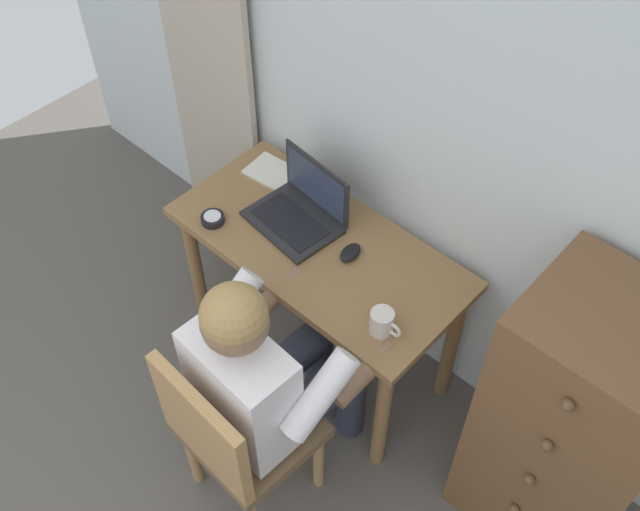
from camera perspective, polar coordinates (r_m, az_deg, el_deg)
The scene contains 11 objects.
wall_back at distance 2.34m, azimuth 14.39°, elevation 8.20°, with size 4.80×0.05×2.50m, color silver.
curtain_panel at distance 3.08m, azimuth -9.04°, elevation 16.90°, with size 0.51×0.03×2.22m, color #BCAD99.
desk at distance 2.79m, azimuth -0.12°, elevation -0.74°, with size 1.13×0.54×0.72m.
dresser at distance 2.56m, azimuth 18.78°, elevation -12.55°, with size 0.51×0.48×1.16m.
chair at distance 2.55m, azimuth -6.71°, elevation -13.58°, with size 0.44×0.42×0.86m.
person_seated at distance 2.44m, azimuth -3.82°, elevation -9.02°, with size 0.54×0.60×1.18m.
laptop at distance 2.75m, azimuth -1.51°, elevation 3.63°, with size 0.36×0.28×0.24m.
computer_mouse at distance 2.65m, azimuth 2.37°, elevation 0.22°, with size 0.06×0.10×0.03m, color black.
desk_clock at distance 2.79m, azimuth -8.33°, elevation 2.85°, with size 0.09×0.09×0.03m.
notebook_pad at distance 2.96m, azimuth -3.65°, elevation 6.44°, with size 0.21×0.15×0.01m, color silver.
coffee_mug at distance 2.43m, azimuth 4.86°, elevation -5.21°, with size 0.12×0.08×0.09m.
Camera 1 is at (0.74, 0.55, 2.74)m, focal length 41.21 mm.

